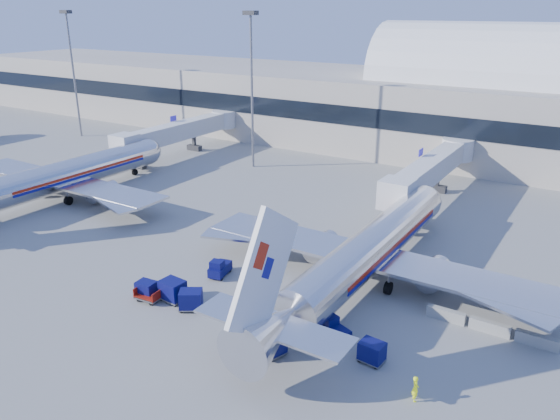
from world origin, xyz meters
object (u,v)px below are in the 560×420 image
Objects in this scene: cart_train_a at (191,300)px; cart_open_red at (149,296)px; tug_lead at (261,305)px; ramp_worker at (415,389)px; cart_solo_far at (372,352)px; cart_train_b at (173,290)px; barrier_mid at (490,327)px; tug_left at (219,268)px; jetbridge_mid at (185,130)px; mast_west at (252,68)px; barrier_near at (446,315)px; airliner_mid at (59,177)px; barrier_far at (537,341)px; jetbridge_near at (434,167)px; cart_train_c at (147,289)px; airliner_main at (366,251)px; tug_right at (334,329)px; mast_far_west at (71,56)px; cart_solo_near at (271,342)px.

cart_train_a is 1.08× the size of cart_open_red.
tug_lead is 14.42m from ramp_worker.
cart_train_b is at bearing -171.45° from cart_solo_far.
tug_left is at bearing -171.18° from barrier_mid.
mast_west is (14.40, -0.81, 10.86)m from jetbridge_mid.
ramp_worker is (13.96, -3.62, 0.21)m from tug_lead.
tug_lead is at bearing -152.31° from barrier_near.
airliner_mid is 12.42× the size of barrier_far.
cart_train_c is at bearing -107.11° from jetbridge_near.
jetbridge_mid is (-42.00, 0.00, 0.00)m from jetbridge_near.
jetbridge_mid is at bearing 148.48° from cart_solo_far.
jetbridge_near is 30.82m from barrier_near.
jetbridge_mid reaches higher than cart_train_b.
tug_left reaches higher than cart_train_c.
airliner_main reaches higher than tug_right.
mast_far_west reaches higher than tug_lead.
cart_train_b reaches higher than barrier_near.
mast_west reaches higher than cart_solo_far.
mast_west is 8.18× the size of tug_left.
cart_train_c is 0.73m from cart_open_red.
ramp_worker is at bearing -6.53° from cart_train_c.
barrier_near is (8.00, -2.51, -2.48)m from airliner_main.
cart_solo_near reaches higher than barrier_far.
cart_train_b is at bearing -136.01° from airliner_main.
cart_train_c is at bearing -52.22° from jetbridge_mid.
airliner_main is 18.97m from cart_open_red.
tug_lead is at bearing -157.33° from barrier_mid.
airliner_mid reaches higher than jetbridge_near.
airliner_mid reaches higher than barrier_mid.
tug_lead is (-4.86, -9.25, -2.27)m from airliner_main.
airliner_main reaches higher than tug_left.
airliner_main is 1.00× the size of airliner_mid.
jetbridge_near is 40.94m from ramp_worker.
barrier_near is 1.62× the size of cart_solo_far.
barrier_near is 1.72× the size of ramp_worker.
cart_solo_far is at bearing -36.65° from jetbridge_mid.
tug_left is at bearing 121.37° from tug_lead.
mast_far_west is 75.17m from tug_lead.
cart_open_red is (-12.65, 0.72, -0.54)m from cart_solo_near.
ramp_worker is at bearing -101.97° from barrier_mid.
cart_train_a reaches higher than cart_open_red.
cart_solo_near is (28.87, -38.99, -13.85)m from mast_west.
cart_solo_far is at bearing -25.65° from mast_far_west.
mast_west is 45.16m from tug_lead.
tug_right is (1.71, -9.42, -2.20)m from airliner_main.
barrier_mid is (13.70, -28.81, -3.48)m from jetbridge_near.
mast_far_west is 80.98m from tug_right.
mast_far_west is 9.20× the size of tug_lead.
cart_open_red is at bearing -168.47° from cart_solo_far.
cart_solo_near is (-2.84, -4.08, 0.21)m from tug_right.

